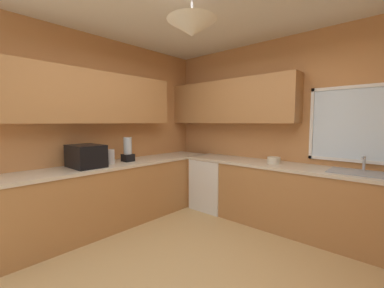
% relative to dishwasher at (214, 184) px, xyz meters
% --- Properties ---
extents(ground_plane, '(8.79, 8.79, 0.00)m').
position_rel_dishwasher_xyz_m(ground_plane, '(0.99, -1.66, -0.42)').
color(ground_plane, tan).
extents(room_shell, '(4.04, 4.11, 2.76)m').
position_rel_dishwasher_xyz_m(room_shell, '(0.63, -1.13, 1.39)').
color(room_shell, '#C6844C').
rests_on(room_shell, ground_plane).
extents(counter_run_left, '(0.65, 3.72, 0.88)m').
position_rel_dishwasher_xyz_m(counter_run_left, '(-0.66, -1.66, 0.02)').
color(counter_run_left, '#AD7542').
rests_on(counter_run_left, ground_plane).
extents(counter_run_back, '(3.13, 0.65, 0.88)m').
position_rel_dishwasher_xyz_m(counter_run_back, '(1.20, 0.03, 0.02)').
color(counter_run_back, '#AD7542').
rests_on(counter_run_back, ground_plane).
extents(dishwasher, '(0.60, 0.60, 0.84)m').
position_rel_dishwasher_xyz_m(dishwasher, '(0.00, 0.00, 0.00)').
color(dishwasher, white).
rests_on(dishwasher, ground_plane).
extents(microwave, '(0.48, 0.36, 0.29)m').
position_rel_dishwasher_xyz_m(microwave, '(-0.66, -1.88, 0.61)').
color(microwave, black).
rests_on(microwave, counter_run_left).
extents(kettle, '(0.11, 0.11, 0.20)m').
position_rel_dishwasher_xyz_m(kettle, '(-0.64, -1.54, 0.57)').
color(kettle, '#B7B7BC').
rests_on(kettle, counter_run_left).
extents(sink_assembly, '(0.65, 0.40, 0.19)m').
position_rel_dishwasher_xyz_m(sink_assembly, '(2.07, 0.04, 0.47)').
color(sink_assembly, '#9EA0A5').
rests_on(sink_assembly, counter_run_back).
extents(bowl, '(0.18, 0.18, 0.09)m').
position_rel_dishwasher_xyz_m(bowl, '(1.03, 0.03, 0.51)').
color(bowl, beige).
rests_on(bowl, counter_run_back).
extents(blender_appliance, '(0.15, 0.15, 0.36)m').
position_rel_dishwasher_xyz_m(blender_appliance, '(-0.66, -1.25, 0.63)').
color(blender_appliance, black).
rests_on(blender_appliance, counter_run_left).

